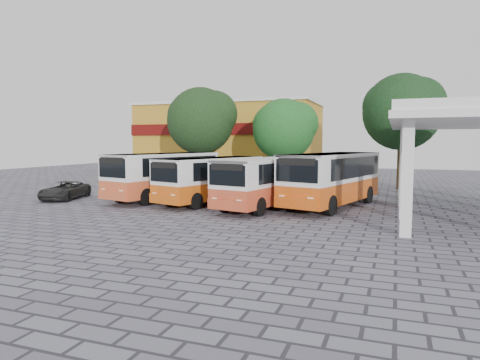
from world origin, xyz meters
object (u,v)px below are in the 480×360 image
at_px(bus_far_left, 164,173).
at_px(bus_centre_left, 211,177).
at_px(bus_centre_right, 266,179).
at_px(parked_car, 65,190).
at_px(bus_far_right, 332,176).

distance_m(bus_far_left, bus_centre_left, 3.71).
distance_m(bus_far_left, bus_centre_right, 7.59).
distance_m(bus_centre_left, parked_car, 10.19).
bearing_deg(parked_car, bus_centre_right, -10.11).
bearing_deg(parked_car, bus_centre_left, -4.34).
relative_size(bus_centre_right, bus_far_right, 0.90).
bearing_deg(bus_far_right, bus_centre_right, -139.03).
xyz_separation_m(bus_centre_right, parked_car, (-13.80, -0.90, -1.08)).
relative_size(bus_far_right, parked_car, 2.17).
bearing_deg(bus_centre_right, bus_far_right, 37.60).
height_order(bus_far_left, bus_centre_left, bus_far_left).
height_order(bus_centre_left, parked_car, bus_centre_left).
bearing_deg(bus_far_left, bus_centre_right, 4.32).
height_order(bus_far_left, bus_centre_right, bus_far_left).
relative_size(bus_centre_left, bus_far_right, 0.90).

